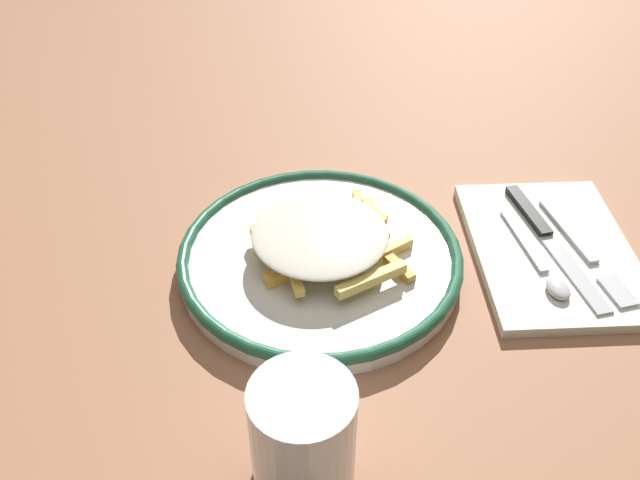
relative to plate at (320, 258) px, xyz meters
The scene contains 8 objects.
ground_plane 0.01m from the plate, ahead, with size 2.60×2.60×0.00m, color #9B684A.
plate is the anchor object (origin of this frame).
fries_heap 0.03m from the plate, 137.57° to the right, with size 0.19×0.18×0.04m.
napkin 0.25m from the plate, behind, with size 0.17×0.24×0.01m, color silver.
fork 0.29m from the plate, behind, with size 0.04×0.18×0.00m.
knife 0.25m from the plate, behind, with size 0.04×0.21×0.01m.
spoon 0.23m from the plate, 168.39° to the left, with size 0.03×0.15×0.01m.
water_glass 0.25m from the plate, 79.65° to the left, with size 0.08×0.08×0.11m, color silver.
Camera 1 is at (0.07, 0.55, 0.52)m, focal length 39.64 mm.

